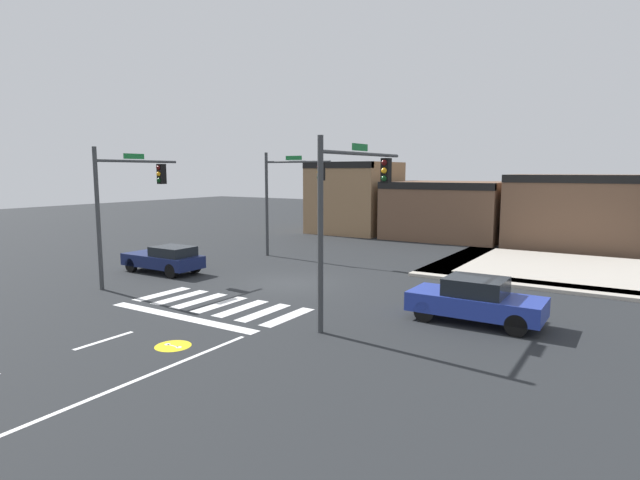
% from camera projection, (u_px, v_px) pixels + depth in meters
% --- Properties ---
extents(ground_plane, '(120.00, 120.00, 0.00)m').
position_uv_depth(ground_plane, '(288.00, 283.00, 23.49)').
color(ground_plane, '#232628').
extents(crosswalk_near, '(6.94, 2.67, 0.01)m').
position_uv_depth(crosswalk_near, '(220.00, 304.00, 19.72)').
color(crosswalk_near, silver).
rests_on(crosswalk_near, ground_plane).
extents(lane_markings, '(6.80, 18.75, 0.01)m').
position_uv_depth(lane_markings, '(66.00, 369.00, 13.30)').
color(lane_markings, white).
rests_on(lane_markings, ground_plane).
extents(bike_detector_marking, '(1.05, 1.05, 0.01)m').
position_uv_depth(bike_detector_marking, '(173.00, 346.00, 15.04)').
color(bike_detector_marking, yellow).
rests_on(bike_detector_marking, ground_plane).
extents(curb_corner_northeast, '(10.00, 10.60, 0.15)m').
position_uv_depth(curb_corner_northeast, '(526.00, 267.00, 26.90)').
color(curb_corner_northeast, '#B2AA9E').
rests_on(curb_corner_northeast, ground_plane).
extents(storefront_row, '(23.77, 6.98, 5.80)m').
position_uv_depth(storefront_row, '(449.00, 206.00, 38.65)').
color(storefront_row, '#93704C').
rests_on(storefront_row, ground_plane).
extents(traffic_signal_southeast, '(0.32, 5.76, 6.14)m').
position_uv_depth(traffic_signal_southeast, '(352.00, 195.00, 17.46)').
color(traffic_signal_southeast, '#383A3D').
rests_on(traffic_signal_southeast, ground_plane).
extents(traffic_signal_southwest, '(0.32, 4.47, 6.08)m').
position_uv_depth(traffic_signal_southwest, '(127.00, 193.00, 22.96)').
color(traffic_signal_southwest, '#383A3D').
rests_on(traffic_signal_southwest, ground_plane).
extents(traffic_signal_northwest, '(4.51, 0.32, 6.16)m').
position_uv_depth(traffic_signal_northwest, '(289.00, 187.00, 29.82)').
color(traffic_signal_northwest, '#383A3D').
rests_on(traffic_signal_northwest, ground_plane).
extents(car_blue, '(4.37, 1.86, 1.53)m').
position_uv_depth(car_blue, '(476.00, 300.00, 17.29)').
color(car_blue, '#23389E').
rests_on(car_blue, ground_plane).
extents(car_navy, '(4.29, 1.73, 1.38)m').
position_uv_depth(car_navy, '(165.00, 259.00, 25.78)').
color(car_navy, '#141E4C').
rests_on(car_navy, ground_plane).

